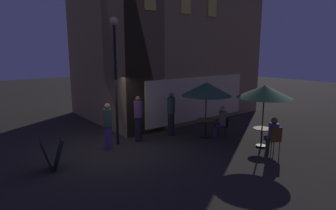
# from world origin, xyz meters

# --- Properties ---
(ground_plane) EXTENTS (60.00, 60.00, 0.00)m
(ground_plane) POSITION_xyz_m (0.00, 0.00, 0.00)
(ground_plane) COLOR #2A261F
(cafe_building) EXTENTS (8.88, 6.47, 7.61)m
(cafe_building) POSITION_xyz_m (4.10, 2.76, 3.80)
(cafe_building) COLOR #9C7B4F
(cafe_building) RESTS_ON ground
(street_lamp_near_corner) EXTENTS (0.30, 0.30, 4.74)m
(street_lamp_near_corner) POSITION_xyz_m (0.41, 0.40, 3.12)
(street_lamp_near_corner) COLOR black
(street_lamp_near_corner) RESTS_ON ground
(menu_sandwich_board) EXTENTS (0.74, 0.66, 0.93)m
(menu_sandwich_board) POSITION_xyz_m (-2.29, -0.53, 0.48)
(menu_sandwich_board) COLOR #212725
(menu_sandwich_board) RESTS_ON ground
(cafe_table_0) EXTENTS (0.71, 0.71, 0.77)m
(cafe_table_0) POSITION_xyz_m (3.71, -1.04, 0.55)
(cafe_table_0) COLOR black
(cafe_table_0) RESTS_ON ground
(cafe_table_1) EXTENTS (0.65, 0.65, 0.72)m
(cafe_table_1) POSITION_xyz_m (4.51, -3.18, 0.50)
(cafe_table_1) COLOR black
(cafe_table_1) RESTS_ON ground
(patio_umbrella_0) EXTENTS (2.05, 2.05, 2.30)m
(patio_umbrella_0) POSITION_xyz_m (3.71, -1.04, 2.02)
(patio_umbrella_0) COLOR black
(patio_umbrella_0) RESTS_ON ground
(patio_umbrella_1) EXTENTS (1.98, 1.98, 2.34)m
(patio_umbrella_1) POSITION_xyz_m (4.51, -3.18, 2.09)
(patio_umbrella_1) COLOR black
(patio_umbrella_1) RESTS_ON ground
(cafe_chair_0) EXTENTS (0.56, 0.56, 0.86)m
(cafe_chair_0) POSITION_xyz_m (4.38, -1.48, 0.52)
(cafe_chair_0) COLOR black
(cafe_chair_0) RESTS_ON ground
(cafe_chair_1) EXTENTS (0.53, 0.53, 0.99)m
(cafe_chair_1) POSITION_xyz_m (4.17, -3.92, 0.59)
(cafe_chair_1) COLOR brown
(cafe_chair_1) RESTS_ON ground
(patron_seated_0) EXTENTS (0.52, 0.47, 1.31)m
(patron_seated_0) POSITION_xyz_m (4.27, -1.41, 0.74)
(patron_seated_0) COLOR #5F2E60
(patron_seated_0) RESTS_ON ground
(patron_seated_1) EXTENTS (0.47, 0.54, 1.29)m
(patron_seated_1) POSITION_xyz_m (4.23, -3.80, 0.73)
(patron_seated_1) COLOR #263E37
(patron_seated_1) RESTS_ON ground
(patron_standing_2) EXTENTS (0.33, 0.33, 1.84)m
(patron_standing_2) POSITION_xyz_m (2.78, 0.08, 0.94)
(patron_standing_2) COLOR black
(patron_standing_2) RESTS_ON ground
(patron_standing_3) EXTENTS (0.34, 0.34, 1.82)m
(patron_standing_3) POSITION_xyz_m (1.25, 0.24, 0.92)
(patron_standing_3) COLOR black
(patron_standing_3) RESTS_ON ground
(patron_standing_4) EXTENTS (0.32, 0.32, 1.71)m
(patron_standing_4) POSITION_xyz_m (-0.13, 0.10, 0.88)
(patron_standing_4) COLOR #52376C
(patron_standing_4) RESTS_ON ground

